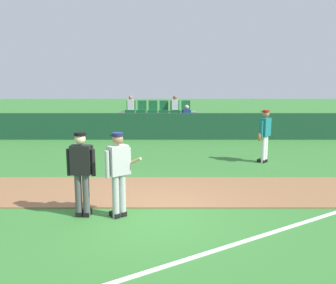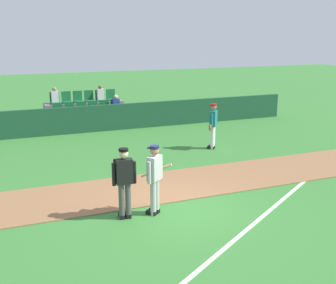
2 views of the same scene
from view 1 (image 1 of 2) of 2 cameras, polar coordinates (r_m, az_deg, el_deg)
name	(u,v)px [view 1 (image 1 of 2)]	position (r m, az deg, el deg)	size (l,w,h in m)	color
ground_plane	(144,216)	(7.99, -3.59, -11.09)	(80.00, 80.00, 0.00)	#387A33
infield_dirt_path	(148,191)	(9.55, -2.99, -7.42)	(28.00, 2.49, 0.03)	#936642
foul_line_chalk	(296,225)	(7.92, 18.89, -11.78)	(12.00, 0.10, 0.01)	white
dugout_fence	(157,126)	(17.08, -1.69, 2.39)	(20.00, 0.16, 1.21)	#19472D
stadium_bleachers	(158,125)	(18.53, -1.54, 2.67)	(3.90, 2.10, 1.90)	slate
batter_grey_jersey	(118,171)	(7.69, -7.58, -4.43)	(0.72, 0.69, 1.76)	#B2B2B2
umpire_home_plate	(81,169)	(7.85, -13.06, -4.06)	(0.59, 0.32, 1.76)	#4C4C4C
runner_teal_jersey	(264,134)	(12.86, 14.39, 1.16)	(0.54, 0.52, 1.76)	white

